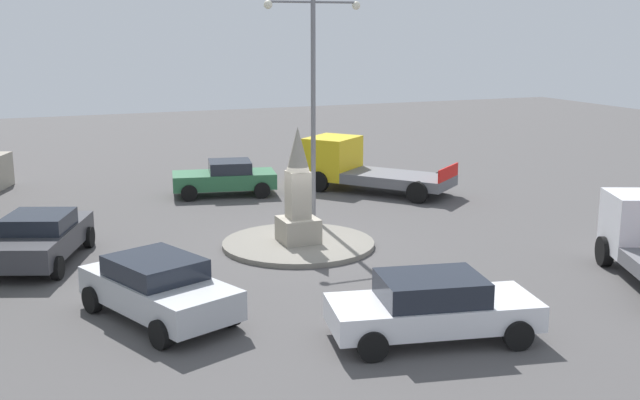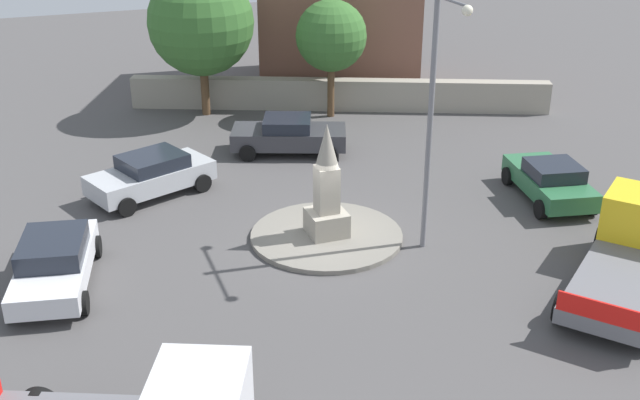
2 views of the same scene
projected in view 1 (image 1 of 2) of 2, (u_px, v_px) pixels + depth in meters
The scene contains 9 objects.
ground_plane at pixel (298, 246), 24.07m from camera, with size 80.00×80.00×0.00m, color #4F4C4C.
traffic_island at pixel (298, 244), 24.06m from camera, with size 4.68×4.68×0.15m, color gray.
monument at pixel (298, 196), 23.73m from camera, with size 1.14×1.14×3.55m.
streetlamp at pixel (313, 86), 25.89m from camera, with size 3.35×0.28×7.72m.
car_silver_near_island at pixel (158, 287), 17.95m from camera, with size 3.26×4.59×1.46m.
car_green_far_side at pixel (225, 178), 31.23m from camera, with size 4.31×2.61×1.39m.
car_dark_grey_parked_left at pixel (40, 237), 22.27m from camera, with size 3.32×4.80×1.45m.
car_white_passing at pixel (432, 306), 16.80m from camera, with size 4.75×2.71×1.43m.
truck_yellow_approaching at pixel (358, 166), 32.13m from camera, with size 5.44×6.06×2.13m.
Camera 1 is at (8.10, 21.73, 6.64)m, focal length 43.87 mm.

